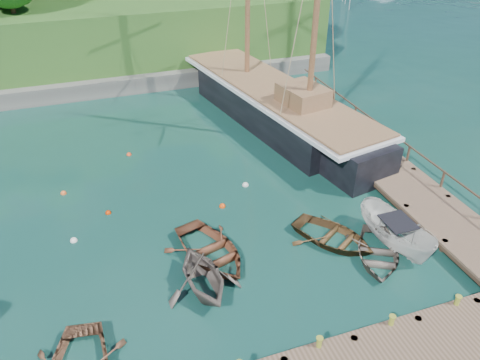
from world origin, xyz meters
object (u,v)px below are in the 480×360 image
object	(u,v)px
rowboat_3	(376,258)
rowboat_4	(332,242)
rowboat_1	(203,290)
cabin_boat_white	(393,245)
rowboat_2	(211,257)
schooner	(275,107)

from	to	relation	value
rowboat_3	rowboat_4	size ratio (longest dim) A/B	0.96
rowboat_1	rowboat_3	size ratio (longest dim) A/B	0.95
rowboat_4	cabin_boat_white	world-z (taller)	cabin_boat_white
rowboat_1	rowboat_4	world-z (taller)	rowboat_1
rowboat_1	rowboat_2	bearing A→B (deg)	59.41
rowboat_2	rowboat_1	bearing A→B (deg)	-131.02
rowboat_3	rowboat_2	bearing A→B (deg)	-171.28
rowboat_2	schooner	xyz separation A→B (m)	(8.30, 12.40, 1.08)
cabin_boat_white	rowboat_3	bearing A→B (deg)	-164.96
rowboat_2	rowboat_4	xyz separation A→B (m)	(5.82, -0.86, 0.00)
rowboat_4	schooner	distance (m)	13.53
rowboat_2	schooner	size ratio (longest dim) A/B	0.17
rowboat_1	rowboat_3	xyz separation A→B (m)	(8.04, -0.68, 0.00)
rowboat_2	rowboat_3	bearing A→B (deg)	-35.75
cabin_boat_white	schooner	size ratio (longest dim) A/B	0.17
rowboat_2	cabin_boat_white	xyz separation A→B (m)	(8.40, -2.05, 0.00)
rowboat_3	rowboat_4	distance (m)	2.16
rowboat_3	cabin_boat_white	distance (m)	1.32
rowboat_4	cabin_boat_white	distance (m)	2.84
cabin_boat_white	rowboat_1	bearing A→B (deg)	171.82
rowboat_3	rowboat_4	xyz separation A→B (m)	(-1.35, 1.69, 0.00)
rowboat_2	cabin_boat_white	distance (m)	8.65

